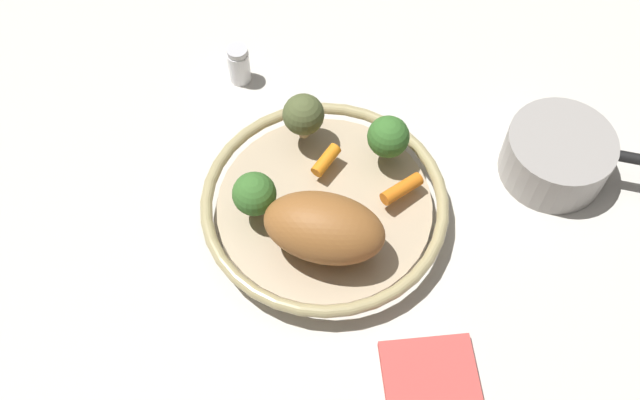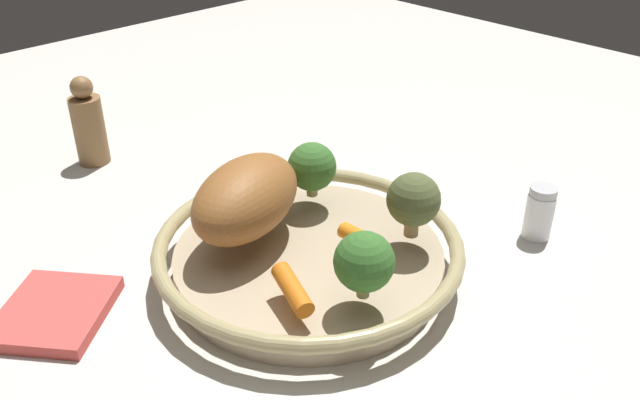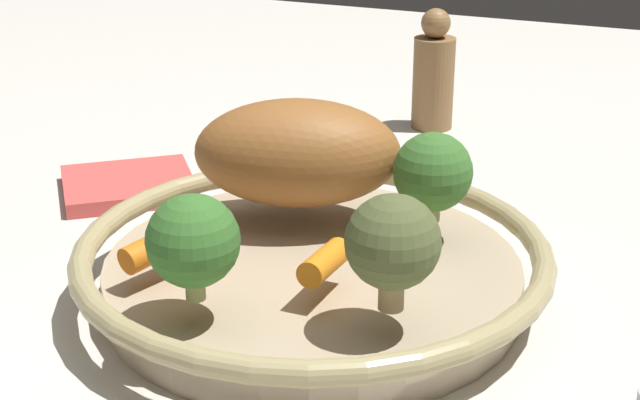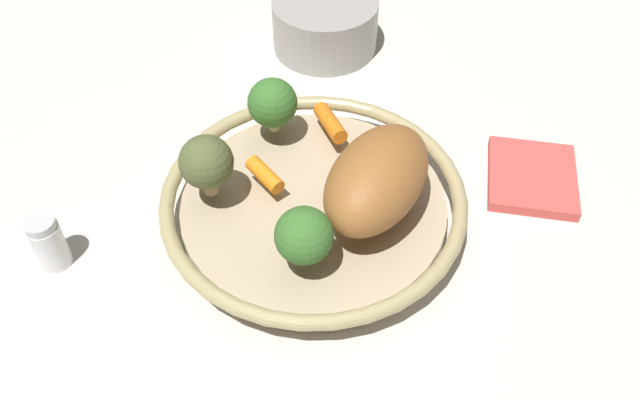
# 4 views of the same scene
# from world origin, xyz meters

# --- Properties ---
(ground_plane) EXTENTS (2.06, 2.06, 0.00)m
(ground_plane) POSITION_xyz_m (0.00, 0.00, 0.00)
(ground_plane) COLOR beige
(serving_bowl) EXTENTS (0.34, 0.34, 0.05)m
(serving_bowl) POSITION_xyz_m (0.00, 0.00, 0.03)
(serving_bowl) COLOR tan
(serving_bowl) RESTS_ON ground_plane
(roast_chicken_piece) EXTENTS (0.18, 0.14, 0.08)m
(roast_chicken_piece) POSITION_xyz_m (-0.04, 0.06, 0.09)
(roast_chicken_piece) COLOR #985D2C
(roast_chicken_piece) RESTS_ON serving_bowl
(baby_carrot_left) EXTENTS (0.02, 0.05, 0.02)m
(baby_carrot_left) POSITION_xyz_m (0.03, -0.05, 0.06)
(baby_carrot_left) COLOR orange
(baby_carrot_left) RESTS_ON serving_bowl
(baby_carrot_center) EXTENTS (0.04, 0.07, 0.02)m
(baby_carrot_center) POSITION_xyz_m (-0.08, -0.07, 0.06)
(baby_carrot_center) COLOR orange
(baby_carrot_center) RESTS_ON serving_bowl
(broccoli_floret_large) EXTENTS (0.06, 0.06, 0.07)m
(broccoli_floret_large) POSITION_xyz_m (0.08, -0.08, 0.09)
(broccoli_floret_large) COLOR tan
(broccoli_floret_large) RESTS_ON serving_bowl
(broccoli_floret_edge) EXTENTS (0.06, 0.06, 0.07)m
(broccoli_floret_edge) POSITION_xyz_m (-0.03, -0.11, 0.09)
(broccoli_floret_edge) COLOR #9CA566
(broccoli_floret_edge) RESTS_ON serving_bowl
(broccoli_floret_small) EXTENTS (0.06, 0.06, 0.07)m
(broccoli_floret_small) POSITION_xyz_m (0.07, 0.07, 0.09)
(broccoli_floret_small) COLOR tan
(broccoli_floret_small) RESTS_ON serving_bowl
(salt_shaker) EXTENTS (0.03, 0.03, 0.07)m
(salt_shaker) POSITION_xyz_m (0.25, -0.14, 0.03)
(salt_shaker) COLOR white
(salt_shaker) RESTS_ON ground_plane
(saucepan) EXTENTS (0.22, 0.15, 0.08)m
(saucepan) POSITION_xyz_m (-0.24, -0.25, 0.04)
(saucepan) COLOR #9E9993
(saucepan) RESTS_ON ground_plane
(dish_towel) EXTENTS (0.16, 0.15, 0.01)m
(dish_towel) POSITION_xyz_m (-0.24, 0.13, 0.01)
(dish_towel) COLOR #D14C47
(dish_towel) RESTS_ON ground_plane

